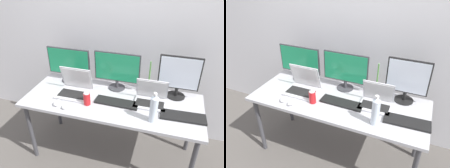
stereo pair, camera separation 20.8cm
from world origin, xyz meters
The scene contains 15 objects.
ground_plane centered at (0.00, 0.00, 0.00)m, with size 16.00×16.00×0.00m, color #5B5651.
wall_back centered at (0.00, 0.59, 1.30)m, with size 7.00×0.08×2.60m, color silver.
work_desk centered at (0.00, 0.00, 0.68)m, with size 1.75×0.69×0.74m.
monitor_left centered at (-0.57, 0.24, 0.95)m, with size 0.49×0.19×0.39m.
monitor_center centered at (-0.01, 0.23, 0.96)m, with size 0.48×0.18×0.41m.
monitor_right centered at (0.60, 0.24, 0.98)m, with size 0.40×0.18×0.44m.
laptop_silver centered at (-0.40, 0.01, 0.80)m, with size 0.33×0.26×0.27m.
laptop_secondary centered at (0.37, 0.05, 0.80)m, with size 0.30×0.23×0.24m.
keyboard_main centered at (0.06, -0.05, 0.75)m, with size 0.42×0.13×0.02m, color black.
keyboard_aux centered at (0.68, -0.09, 0.75)m, with size 0.39×0.14×0.02m, color black.
mouse_by_keyboard centered at (-0.38, -0.25, 0.76)m, with size 0.06×0.10×0.04m, color silver.
mouse_by_laptop centered at (-0.49, -0.23, 0.76)m, with size 0.07×0.10×0.04m, color silver.
water_bottle centered at (0.43, -0.21, 0.87)m, with size 0.07×0.07×0.29m.
soda_can_near_keyboard centered at (-0.21, -0.14, 0.80)m, with size 0.07×0.07×0.13m.
bamboo_vase centered at (0.33, 0.23, 0.81)m, with size 0.07×0.07×0.35m.
Camera 2 is at (0.70, -1.65, 1.98)m, focal length 35.00 mm.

